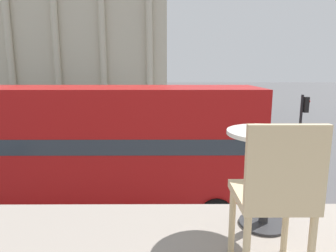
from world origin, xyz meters
The scene contains 9 objects.
double_decker_bus centered at (-1.83, 6.76, 2.26)m, with size 10.28×2.70×4.06m.
cafe_dining_table centered at (1.21, -0.35, 3.98)m, with size 0.60×0.60×0.73m.
cafe_chair_0 centered at (1.06, -0.94, 3.96)m, with size 0.40×0.40×0.91m.
plaza_building_left centered at (-11.21, 46.90, 9.59)m, with size 24.10×16.14×19.17m.
traffic_light_near centered at (6.64, 10.88, 2.28)m, with size 0.42×0.24×3.47m.
traffic_light_mid centered at (5.44, 16.67, 2.11)m, with size 0.42×0.24×3.20m.
car_silver centered at (-1.50, 26.99, 0.70)m, with size 4.20×1.93×1.35m.
pedestrian_red centered at (-3.95, 23.56, 1.05)m, with size 0.32×0.32×1.81m.
pedestrian_blue centered at (-3.96, 10.84, 0.97)m, with size 0.32×0.32×1.69m.
Camera 1 is at (0.47, -2.45, 4.62)m, focal length 32.00 mm.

